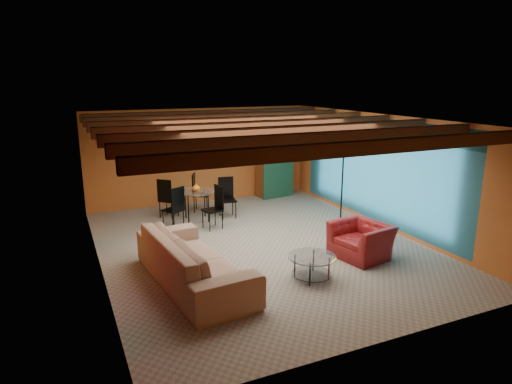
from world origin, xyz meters
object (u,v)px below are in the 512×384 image
armchair (361,240)px  dining_table (197,200)px  sofa (194,260)px  potted_plant (275,129)px  floor_lamp (342,188)px  coffee_table (312,267)px  armoire (275,166)px  vase (196,176)px

armchair → dining_table: (-2.30, 3.70, 0.17)m
sofa → potted_plant: potted_plant is taller
armchair → potted_plant: bearing=162.0°
floor_lamp → potted_plant: bearing=93.4°
armchair → potted_plant: 5.40m
coffee_table → sofa: bearing=160.5°
armoire → vase: size_ratio=8.75×
armchair → armoire: (0.60, 5.09, 0.57)m
armchair → floor_lamp: floor_lamp is taller
dining_table → coffee_table: bearing=-78.3°
potted_plant → vase: 3.34m
floor_lamp → potted_plant: size_ratio=4.31×
vase → armchair: bearing=-58.1°
coffee_table → potted_plant: potted_plant is taller
armoire → vase: (-2.90, -1.40, 0.23)m
armchair → coffee_table: size_ratio=1.26×
armchair → coffee_table: (-1.43, -0.47, -0.13)m
armoire → potted_plant: bearing=0.0°
armoire → potted_plant: 1.14m
sofa → potted_plant: size_ratio=6.80×
coffee_table → potted_plant: 6.21m
coffee_table → dining_table: dining_table is taller
coffee_table → potted_plant: size_ratio=1.95×
sofa → coffee_table: 2.11m
potted_plant → armchair: bearing=-96.7°
coffee_table → vase: 4.36m
armoire → armchair: bearing=-104.9°
dining_table → floor_lamp: 3.63m
sofa → vase: size_ratio=14.27×
dining_table → vase: size_ratio=9.59×
dining_table → floor_lamp: (3.09, -1.85, 0.43)m
armchair → dining_table: size_ratio=0.54×
armoire → floor_lamp: bearing=-94.7°
floor_lamp → vase: floor_lamp is taller
armchair → coffee_table: 1.52m
armoire → potted_plant: size_ratio=4.17×
floor_lamp → vase: bearing=149.1°
coffee_table → armoire: (2.03, 5.57, 0.70)m
dining_table → floor_lamp: floor_lamp is taller
vase → sofa: bearing=-107.8°
dining_table → floor_lamp: bearing=-30.9°
coffee_table → armchair: bearing=18.3°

